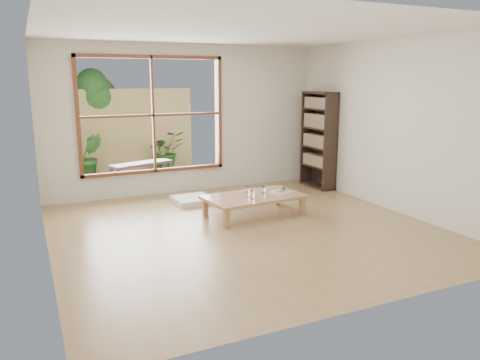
{
  "coord_description": "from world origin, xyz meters",
  "views": [
    {
      "loc": [
        -2.63,
        -5.53,
        2.03
      ],
      "look_at": [
        0.2,
        0.6,
        0.55
      ],
      "focal_mm": 35.0,
      "sensor_mm": 36.0,
      "label": 1
    }
  ],
  "objects_px": {
    "bookshelf": "(319,140)",
    "garden_bench": "(141,166)",
    "food_tray": "(281,191)",
    "low_table": "(254,198)"
  },
  "relations": [
    {
      "from": "bookshelf",
      "to": "food_tray",
      "type": "xyz_separation_m",
      "value": [
        -1.5,
        -1.24,
        -0.55
      ]
    },
    {
      "from": "garden_bench",
      "to": "bookshelf",
      "type": "bearing_deg",
      "value": -48.23
    },
    {
      "from": "low_table",
      "to": "bookshelf",
      "type": "bearing_deg",
      "value": 26.59
    },
    {
      "from": "low_table",
      "to": "food_tray",
      "type": "xyz_separation_m",
      "value": [
        0.45,
        -0.02,
        0.06
      ]
    },
    {
      "from": "low_table",
      "to": "garden_bench",
      "type": "xyz_separation_m",
      "value": [
        -1.01,
        2.91,
        0.07
      ]
    },
    {
      "from": "bookshelf",
      "to": "garden_bench",
      "type": "xyz_separation_m",
      "value": [
        -2.96,
        1.69,
        -0.54
      ]
    },
    {
      "from": "garden_bench",
      "to": "food_tray",
      "type": "bearing_deg",
      "value": -81.99
    },
    {
      "from": "bookshelf",
      "to": "food_tray",
      "type": "bearing_deg",
      "value": -140.48
    },
    {
      "from": "low_table",
      "to": "garden_bench",
      "type": "distance_m",
      "value": 3.08
    },
    {
      "from": "food_tray",
      "to": "garden_bench",
      "type": "xyz_separation_m",
      "value": [
        -1.46,
        2.93,
        0.01
      ]
    }
  ]
}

